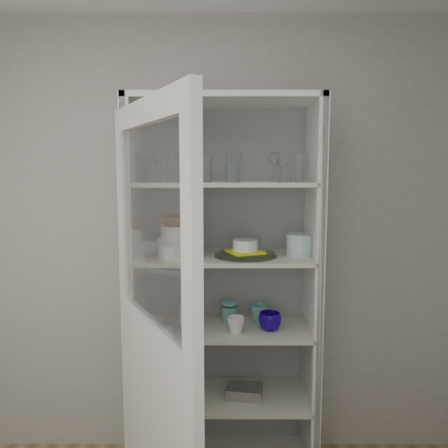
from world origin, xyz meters
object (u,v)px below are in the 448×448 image
at_px(goblet_2, 275,165).
at_px(pantry_cabinet, 224,308).
at_px(mug_blue, 270,321).
at_px(white_canister, 187,316).
at_px(tin_box, 244,391).
at_px(measuring_cups, 161,328).
at_px(cream_dish, 172,387).
at_px(mug_white, 236,325).
at_px(yellow_trivet, 245,252).
at_px(grey_bowl_stack, 300,245).
at_px(plate_stack_front, 178,247).
at_px(goblet_1, 236,165).
at_px(plate_stack_back, 153,244).
at_px(mug_teal, 259,314).
at_px(white_ramekin, 245,245).
at_px(teal_jar, 230,312).
at_px(cream_bowl, 178,231).
at_px(terracotta_bowl, 178,221).
at_px(goblet_3, 283,167).
at_px(glass_platter, 245,255).
at_px(cupboard_door, 154,375).
at_px(goblet_0, 150,164).

bearing_deg(goblet_2, pantry_cabinet, -168.06).
bearing_deg(mug_blue, goblet_2, 83.41).
xyz_separation_m(white_canister, tin_box, (0.32, -0.03, -0.43)).
distance_m(measuring_cups, cream_dish, 0.39).
height_order(mug_white, tin_box, mug_white).
bearing_deg(yellow_trivet, grey_bowl_stack, 2.74).
bearing_deg(pantry_cabinet, cream_dish, -167.90).
height_order(plate_stack_front, mug_white, plate_stack_front).
height_order(measuring_cups, tin_box, measuring_cups).
bearing_deg(tin_box, mug_white, -122.98).
height_order(goblet_1, goblet_2, goblet_1).
height_order(goblet_1, plate_stack_back, goblet_1).
height_order(plate_stack_back, mug_teal, plate_stack_back).
distance_m(mug_blue, tin_box, 0.44).
relative_size(white_ramekin, mug_white, 1.44).
height_order(plate_stack_back, teal_jar, plate_stack_back).
bearing_deg(white_canister, mug_teal, 8.03).
bearing_deg(cream_dish, cream_bowl, -45.44).
distance_m(plate_stack_front, grey_bowl_stack, 0.65).
xyz_separation_m(plate_stack_front, cream_bowl, (0.00, 0.00, 0.09)).
bearing_deg(terracotta_bowl, goblet_3, 14.46).
height_order(glass_platter, measuring_cups, glass_platter).
distance_m(white_ramekin, cream_dish, 0.92).
height_order(teal_jar, cream_dish, teal_jar).
relative_size(goblet_2, white_ramekin, 1.31).
bearing_deg(goblet_2, cream_bowl, -161.37).
bearing_deg(plate_stack_back, white_canister, -35.48).
height_order(goblet_1, yellow_trivet, goblet_1).
bearing_deg(cupboard_door, cream_bowl, 147.44).
relative_size(mug_teal, tin_box, 0.55).
bearing_deg(glass_platter, pantry_cabinet, 140.39).
bearing_deg(white_canister, mug_blue, -7.83).
distance_m(plate_stack_back, mug_teal, 0.73).
bearing_deg(cupboard_door, goblet_3, 111.44).
distance_m(cream_bowl, white_ramekin, 0.37).
bearing_deg(teal_jar, goblet_2, 13.13).
bearing_deg(mug_white, terracotta_bowl, 149.92).
bearing_deg(cream_dish, plate_stack_back, 128.09).
relative_size(yellow_trivet, tin_box, 0.86).
distance_m(goblet_2, white_canister, 0.97).
height_order(pantry_cabinet, yellow_trivet, pantry_cabinet).
distance_m(cream_bowl, mug_blue, 0.70).
bearing_deg(goblet_2, mug_teal, -140.45).
relative_size(goblet_0, goblet_2, 1.05).
xyz_separation_m(pantry_cabinet, white_canister, (-0.20, -0.07, -0.02)).
bearing_deg(yellow_trivet, goblet_1, 108.32).
height_order(goblet_2, terracotta_bowl, goblet_2).
relative_size(goblet_2, white_canister, 1.56).
bearing_deg(cupboard_door, plate_stack_back, 161.06).
bearing_deg(mug_white, measuring_cups, 157.57).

